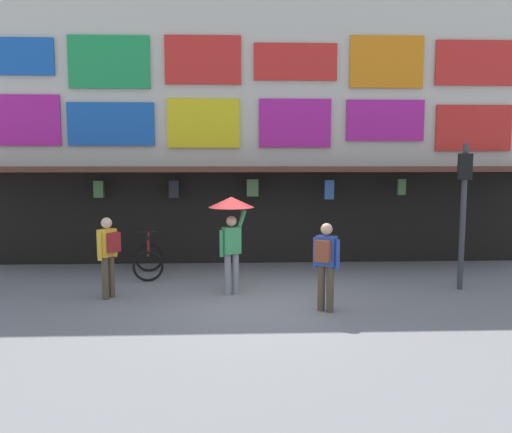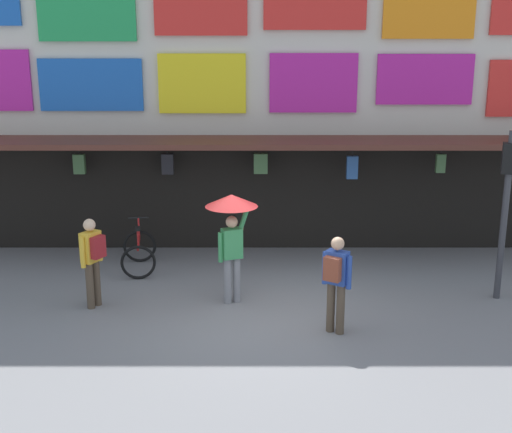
# 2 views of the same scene
# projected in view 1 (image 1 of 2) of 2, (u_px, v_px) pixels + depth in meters

# --- Properties ---
(ground_plane) EXTENTS (80.00, 80.00, 0.00)m
(ground_plane) POSITION_uv_depth(u_px,v_px,m) (256.00, 302.00, 10.53)
(ground_plane) COLOR slate
(shopfront) EXTENTS (18.00, 2.60, 8.00)m
(shopfront) POSITION_uv_depth(u_px,v_px,m) (249.00, 119.00, 14.62)
(shopfront) COLOR beige
(shopfront) RESTS_ON ground
(traffic_light_far) EXTENTS (0.33, 0.35, 3.20)m
(traffic_light_far) POSITION_uv_depth(u_px,v_px,m) (464.00, 193.00, 11.31)
(traffic_light_far) COLOR #38383D
(traffic_light_far) RESTS_ON ground
(bicycle_parked) EXTENTS (0.87, 1.25, 1.05)m
(bicycle_parked) POSITION_uv_depth(u_px,v_px,m) (149.00, 260.00, 12.75)
(bicycle_parked) COLOR black
(bicycle_parked) RESTS_ON ground
(pedestrian_in_green) EXTENTS (0.46, 0.48, 1.68)m
(pedestrian_in_green) POSITION_uv_depth(u_px,v_px,m) (108.00, 251.00, 10.68)
(pedestrian_in_green) COLOR brown
(pedestrian_in_green) RESTS_ON ground
(pedestrian_with_umbrella) EXTENTS (0.96, 0.96, 2.08)m
(pedestrian_with_umbrella) POSITION_uv_depth(u_px,v_px,m) (231.00, 218.00, 10.93)
(pedestrian_with_umbrella) COLOR gray
(pedestrian_with_umbrella) RESTS_ON ground
(pedestrian_in_purple) EXTENTS (0.48, 0.47, 1.68)m
(pedestrian_in_purple) POSITION_uv_depth(u_px,v_px,m) (326.00, 260.00, 9.74)
(pedestrian_in_purple) COLOR brown
(pedestrian_in_purple) RESTS_ON ground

